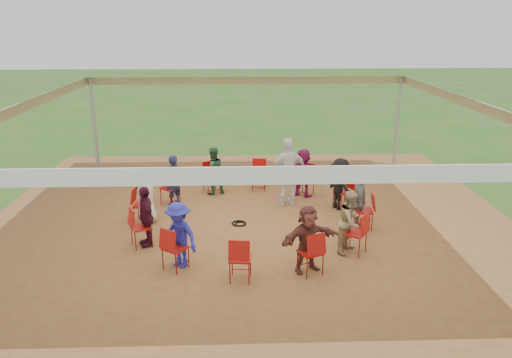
{
  "coord_description": "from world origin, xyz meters",
  "views": [
    {
      "loc": [
        -0.29,
        -11.18,
        4.78
      ],
      "look_at": [
        0.12,
        0.3,
        1.08
      ],
      "focal_mm": 35.0,
      "sensor_mm": 36.0,
      "label": 1
    }
  ],
  "objects_px": {
    "chair_9": "(240,259)",
    "person_seated_2": "(303,173)",
    "chair_1": "(343,192)",
    "person_seated_1": "(340,184)",
    "chair_4": "(212,178)",
    "chair_11": "(355,233)",
    "chair_5": "(170,188)",
    "person_seated_0": "(359,201)",
    "standing_person": "(288,172)",
    "chair_7": "(141,227)",
    "chair_2": "(305,180)",
    "person_seated_7": "(179,235)",
    "chair_0": "(364,211)",
    "chair_3": "(259,175)",
    "person_seated_6": "(146,216)",
    "person_seated_3": "(213,171)",
    "chair_8": "(175,248)",
    "chair_10": "(310,252)",
    "person_seated_9": "(351,222)",
    "laptop": "(353,203)",
    "person_seated_5": "(147,196)",
    "cable_coil": "(239,224)",
    "chair_6": "(143,205)",
    "person_seated_8": "(308,239)",
    "person_seated_4": "(173,180)"
  },
  "relations": [
    {
      "from": "chair_9",
      "to": "person_seated_2",
      "type": "xyz_separation_m",
      "value": [
        1.79,
        4.71,
        0.24
      ]
    },
    {
      "from": "chair_1",
      "to": "chair_9",
      "type": "height_order",
      "value": "same"
    },
    {
      "from": "chair_9",
      "to": "person_seated_1",
      "type": "bearing_deg",
      "value": 60.76
    },
    {
      "from": "chair_4",
      "to": "chair_11",
      "type": "distance_m",
      "value": 5.16
    },
    {
      "from": "chair_5",
      "to": "person_seated_0",
      "type": "relative_size",
      "value": 0.66
    },
    {
      "from": "standing_person",
      "to": "chair_4",
      "type": "bearing_deg",
      "value": -42.35
    },
    {
      "from": "person_seated_0",
      "to": "standing_person",
      "type": "height_order",
      "value": "standing_person"
    },
    {
      "from": "chair_1",
      "to": "chair_7",
      "type": "relative_size",
      "value": 1.0
    },
    {
      "from": "chair_2",
      "to": "person_seated_0",
      "type": "distance_m",
      "value": 2.62
    },
    {
      "from": "chair_1",
      "to": "person_seated_7",
      "type": "xyz_separation_m",
      "value": [
        -3.94,
        -3.14,
        0.24
      ]
    },
    {
      "from": "chair_0",
      "to": "person_seated_0",
      "type": "bearing_deg",
      "value": 90.0
    },
    {
      "from": "chair_3",
      "to": "chair_9",
      "type": "relative_size",
      "value": 1.0
    },
    {
      "from": "chair_7",
      "to": "person_seated_6",
      "type": "bearing_deg",
      "value": 90.0
    },
    {
      "from": "chair_11",
      "to": "person_seated_3",
      "type": "height_order",
      "value": "person_seated_3"
    },
    {
      "from": "chair_11",
      "to": "person_seated_3",
      "type": "bearing_deg",
      "value": 75.35
    },
    {
      "from": "chair_5",
      "to": "standing_person",
      "type": "distance_m",
      "value": 3.21
    },
    {
      "from": "chair_1",
      "to": "chair_8",
      "type": "bearing_deg",
      "value": 105.0
    },
    {
      "from": "chair_7",
      "to": "standing_person",
      "type": "bearing_deg",
      "value": 101.69
    },
    {
      "from": "chair_4",
      "to": "chair_8",
      "type": "height_order",
      "value": "same"
    },
    {
      "from": "chair_2",
      "to": "chair_4",
      "type": "distance_m",
      "value": 2.67
    },
    {
      "from": "person_seated_6",
      "to": "chair_5",
      "type": "bearing_deg",
      "value": 152.28
    },
    {
      "from": "chair_4",
      "to": "standing_person",
      "type": "height_order",
      "value": "standing_person"
    },
    {
      "from": "person_seated_0",
      "to": "chair_10",
      "type": "bearing_deg",
      "value": 152.28
    },
    {
      "from": "person_seated_9",
      "to": "laptop",
      "type": "height_order",
      "value": "person_seated_9"
    },
    {
      "from": "person_seated_5",
      "to": "chair_0",
      "type": "bearing_deg",
      "value": 90.0
    },
    {
      "from": "chair_4",
      "to": "person_seated_7",
      "type": "distance_m",
      "value": 4.53
    },
    {
      "from": "person_seated_5",
      "to": "person_seated_6",
      "type": "xyz_separation_m",
      "value": [
        0.2,
        -1.3,
        0.0
      ]
    },
    {
      "from": "person_seated_5",
      "to": "person_seated_6",
      "type": "height_order",
      "value": "same"
    },
    {
      "from": "chair_5",
      "to": "person_seated_2",
      "type": "distance_m",
      "value": 3.7
    },
    {
      "from": "person_seated_3",
      "to": "laptop",
      "type": "height_order",
      "value": "person_seated_3"
    },
    {
      "from": "person_seated_9",
      "to": "cable_coil",
      "type": "distance_m",
      "value": 2.9
    },
    {
      "from": "chair_8",
      "to": "standing_person",
      "type": "relative_size",
      "value": 0.49
    },
    {
      "from": "chair_2",
      "to": "person_seated_2",
      "type": "height_order",
      "value": "person_seated_2"
    },
    {
      "from": "laptop",
      "to": "chair_8",
      "type": "bearing_deg",
      "value": 121.82
    },
    {
      "from": "chair_0",
      "to": "person_seated_2",
      "type": "height_order",
      "value": "person_seated_2"
    },
    {
      "from": "person_seated_0",
      "to": "chair_8",
      "type": "bearing_deg",
      "value": 120.76
    },
    {
      "from": "chair_6",
      "to": "person_seated_2",
      "type": "bearing_deg",
      "value": 119.24
    },
    {
      "from": "person_seated_6",
      "to": "chair_0",
      "type": "bearing_deg",
      "value": 74.65
    },
    {
      "from": "chair_7",
      "to": "laptop",
      "type": "height_order",
      "value": "chair_7"
    },
    {
      "from": "chair_11",
      "to": "chair_3",
      "type": "bearing_deg",
      "value": 60.0
    },
    {
      "from": "chair_0",
      "to": "chair_8",
      "type": "bearing_deg",
      "value": 120.0
    },
    {
      "from": "person_seated_1",
      "to": "person_seated_6",
      "type": "relative_size",
      "value": 1.0
    },
    {
      "from": "person_seated_6",
      "to": "person_seated_8",
      "type": "relative_size",
      "value": 1.0
    },
    {
      "from": "chair_8",
      "to": "person_seated_9",
      "type": "bearing_deg",
      "value": 46.32
    },
    {
      "from": "chair_7",
      "to": "person_seated_7",
      "type": "distance_m",
      "value": 1.38
    },
    {
      "from": "standing_person",
      "to": "chair_1",
      "type": "bearing_deg",
      "value": 152.38
    },
    {
      "from": "chair_10",
      "to": "person_seated_4",
      "type": "xyz_separation_m",
      "value": [
        -3.14,
        3.94,
        0.24
      ]
    },
    {
      "from": "chair_1",
      "to": "person_seated_2",
      "type": "bearing_deg",
      "value": 19.91
    },
    {
      "from": "chair_10",
      "to": "laptop",
      "type": "relative_size",
      "value": 2.45
    },
    {
      "from": "chair_6",
      "to": "chair_8",
      "type": "xyz_separation_m",
      "value": [
        1.08,
        -2.44,
        0.0
      ]
    }
  ]
}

